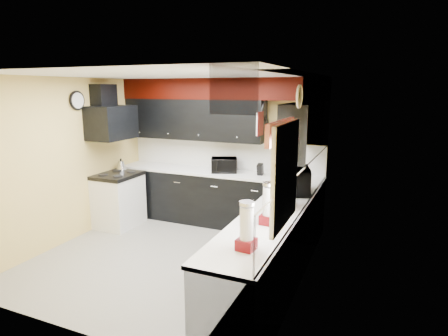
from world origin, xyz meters
name	(u,v)px	position (x,y,z in m)	size (l,w,h in m)	color
ground	(173,257)	(0.00, 0.00, 0.00)	(3.60, 3.60, 0.00)	gray
wall_back	(223,151)	(0.00, 1.80, 1.25)	(3.60, 0.06, 2.50)	#E0C666
wall_right	(305,184)	(1.80, 0.00, 1.25)	(0.06, 3.60, 2.50)	#E0C666
wall_left	(68,161)	(-1.80, 0.00, 1.25)	(0.06, 3.60, 2.50)	#E0C666
ceiling	(167,75)	(0.00, 0.00, 2.50)	(3.60, 3.60, 0.06)	white
cab_back	(216,198)	(0.00, 1.50, 0.45)	(3.60, 0.60, 0.90)	black
cab_right	(271,254)	(1.50, -0.30, 0.45)	(0.60, 3.00, 0.90)	black
counter_back	(216,172)	(0.00, 1.50, 0.92)	(3.62, 0.64, 0.04)	white
counter_right	(272,216)	(1.50, -0.30, 0.92)	(0.64, 3.02, 0.04)	white
splash_back	(223,154)	(0.00, 1.79, 1.19)	(3.60, 0.02, 0.50)	white
splash_right	(304,189)	(1.79, 0.00, 1.19)	(0.02, 3.60, 0.50)	white
upper_back	(193,119)	(-0.50, 1.62, 1.80)	(2.60, 0.35, 0.70)	black
upper_right	(307,128)	(1.62, 0.90, 1.80)	(0.35, 1.80, 0.70)	black
soffit_back	(219,89)	(0.00, 1.62, 2.33)	(3.60, 0.36, 0.35)	black
soffit_right	(289,89)	(1.62, -0.18, 2.33)	(0.36, 3.24, 0.35)	black
stove	(119,201)	(-1.50, 0.75, 0.43)	(0.60, 0.75, 0.86)	white
cooktop	(117,175)	(-1.50, 0.75, 0.89)	(0.62, 0.77, 0.06)	black
hood	(112,123)	(-1.55, 0.75, 1.78)	(0.50, 0.78, 0.55)	black
hood_duct	(104,97)	(-1.68, 0.75, 2.20)	(0.24, 0.40, 0.40)	black
window	(285,175)	(1.79, -0.90, 1.55)	(0.03, 0.86, 0.96)	white
valance	(281,131)	(1.73, -0.90, 1.95)	(0.04, 0.88, 0.20)	red
pan_top	(264,110)	(0.82, 1.55, 2.00)	(0.03, 0.22, 0.40)	black
pan_mid	(261,126)	(0.82, 1.42, 1.75)	(0.03, 0.28, 0.46)	black
pan_low	(266,127)	(0.82, 1.68, 1.72)	(0.03, 0.24, 0.42)	black
cut_board	(260,124)	(0.83, 1.30, 1.80)	(0.03, 0.26, 0.35)	white
baskets	(282,186)	(1.52, 0.05, 1.18)	(0.27, 0.27, 0.50)	brown
clock	(77,101)	(-1.77, 0.25, 2.15)	(0.03, 0.30, 0.30)	black
deco_plate	(299,96)	(1.77, -0.35, 2.25)	(0.03, 0.24, 0.24)	white
toaster_oven	(224,165)	(0.16, 1.48, 1.06)	(0.42, 0.35, 0.25)	black
microwave	(294,180)	(1.52, 0.69, 1.11)	(0.61, 0.42, 0.34)	black
utensil_crock	(277,172)	(1.06, 1.53, 1.01)	(0.13, 0.13, 0.14)	silver
knife_block	(260,170)	(0.79, 1.50, 1.03)	(0.09, 0.12, 0.19)	black
kettle	(121,165)	(-1.64, 1.03, 1.00)	(0.17, 0.17, 0.16)	#A2A2A7
dispenser_a	(269,204)	(1.55, -0.62, 1.16)	(0.16, 0.16, 0.43)	#580312
dispenser_b	(247,227)	(1.56, -1.32, 1.15)	(0.16, 0.16, 0.42)	#6D0D01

